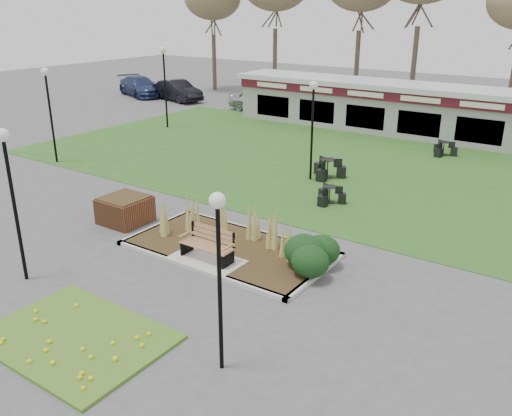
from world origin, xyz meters
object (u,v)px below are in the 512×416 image
Objects in this scene: lamp_post_mid_left at (48,94)px; lamp_post_far_left at (164,69)px; park_bench at (209,244)px; car_blue at (140,86)px; bistro_set_a at (329,197)px; bistro_set_b at (443,151)px; car_silver at (261,100)px; lamp_post_near_left at (9,172)px; bistro_set_c at (327,171)px; food_pavilion at (428,111)px; car_black at (177,90)px; brick_planter at (125,210)px; lamp_post_near_right at (219,244)px; lamp_post_mid_right at (313,109)px.

lamp_post_mid_left is 8.91m from lamp_post_far_left.
car_blue is at bearing 139.51° from park_bench.
bistro_set_a is 28.66m from car_blue.
bistro_set_b is 15.08m from car_silver.
bistro_set_c is (2.56, 13.16, -2.82)m from lamp_post_near_left.
food_pavilion is 5.12× the size of car_silver.
bistro_set_a is 9.66m from bistro_set_b.
lamp_post_mid_left is 0.93× the size of car_black.
car_black is 4.13m from car_blue.
lamp_post_mid_left is (-8.56, 3.44, 2.79)m from brick_planter.
park_bench is 6.60m from bistro_set_a.
lamp_post_mid_left is at bearing 154.13° from lamp_post_near_right.
brick_planter is at bearing -113.39° from car_blue.
lamp_post_mid_right is 3.34× the size of bistro_set_b.
lamp_post_near_right is 2.52× the size of bistro_set_c.
lamp_post_far_left is 3.09× the size of bistro_set_c.
bistro_set_c is (-3.08, -6.69, 0.05)m from bistro_set_b.
food_pavilion is 5.09× the size of lamp_post_far_left.
park_bench is 1.36× the size of bistro_set_a.
food_pavilion is 20.20m from car_black.
lamp_post_near_right is 20.07m from bistro_set_b.
lamp_post_near_right is at bearing -29.97° from brick_planter.
car_silver reaches higher than brick_planter.
car_silver is at bearing 175.16° from food_pavilion.
lamp_post_near_left is 11.48m from bistro_set_a.
lamp_post_near_left is 1.01× the size of lamp_post_mid_right.
lamp_post_mid_right reaches higher than bistro_set_a.
lamp_post_far_left reaches higher than bistro_set_a.
bistro_set_b is at bearing -78.23° from car_blue.
bistro_set_c is at bearing 53.54° from lamp_post_mid_right.
food_pavilion reaches higher than bistro_set_b.
lamp_post_near_left is 3.43× the size of bistro_set_a.
lamp_post_far_left is (-14.00, -6.68, 2.05)m from food_pavilion.
lamp_post_near_right is at bearing -74.76° from bistro_set_a.
lamp_post_mid_right is at bearing 111.27° from lamp_post_near_right.
brick_planter is 28.22m from car_blue.
lamp_post_near_right is at bearing -71.57° from bistro_set_c.
bistro_set_c is at bearing -95.44° from food_pavilion.
lamp_post_mid_right is (2.08, 12.51, -0.02)m from lamp_post_near_left.
car_blue is at bearing 150.33° from bistro_set_a.
lamp_post_near_right is (7.80, -4.50, 2.39)m from brick_planter.
car_blue reaches higher than bistro_set_b.
brick_planter reaches higher than bistro_set_b.
lamp_post_mid_right is at bearing -126.46° from bistro_set_c.
bistro_set_a is (-2.81, 10.32, -2.63)m from lamp_post_near_right.
bistro_set_b is 0.26× the size of car_black.
car_black is at bearing 134.18° from park_bench.
park_bench is 0.35× the size of car_silver.
lamp_post_near_right is at bearing -81.74° from food_pavilion.
bistro_set_b is (5.64, 19.86, -2.87)m from lamp_post_near_left.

